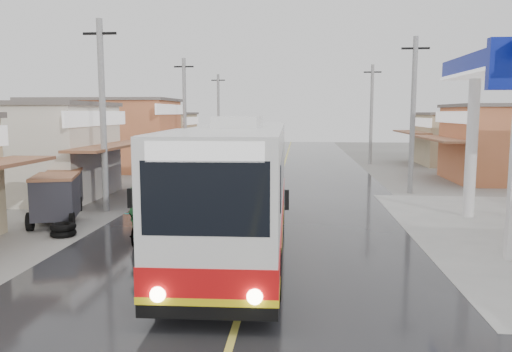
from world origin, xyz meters
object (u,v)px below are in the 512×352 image
object	(u,v)px
coach_bus	(240,185)
second_bus	(185,161)
cyclist	(140,221)
tricycle_near	(55,197)
tyre_stack	(63,230)
tricycle_far	(66,185)

from	to	relation	value
coach_bus	second_bus	distance (m)	10.20
second_bus	cyclist	distance (m)	9.37
tricycle_near	tyre_stack	distance (m)	2.07
tricycle_near	second_bus	bearing A→B (deg)	47.94
second_bus	cyclist	world-z (taller)	second_bus
cyclist	tricycle_far	bearing A→B (deg)	129.32
tyre_stack	coach_bus	bearing A→B (deg)	-6.60
tricycle_far	tricycle_near	bearing A→B (deg)	-90.65
second_bus	tyre_stack	xyz separation A→B (m)	(-2.23, -8.71, -1.51)
tricycle_near	coach_bus	bearing A→B (deg)	-35.16
tricycle_near	tyre_stack	xyz separation A→B (m)	(1.03, -1.58, -0.86)
coach_bus	cyclist	xyz separation A→B (m)	(-3.26, 0.13, -1.23)
second_bus	tricycle_far	bearing A→B (deg)	-143.17
coach_bus	tricycle_near	bearing A→B (deg)	161.00
tricycle_far	tyre_stack	world-z (taller)	tricycle_far
cyclist	tricycle_far	distance (m)	7.52
coach_bus	tricycle_far	world-z (taller)	coach_bus
coach_bus	tricycle_near	size ratio (longest dim) A/B	4.95
cyclist	tricycle_far	size ratio (longest dim) A/B	0.89
cyclist	tyre_stack	size ratio (longest dim) A/B	2.55
tyre_stack	cyclist	bearing A→B (deg)	-11.37
second_bus	tricycle_near	bearing A→B (deg)	-118.08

